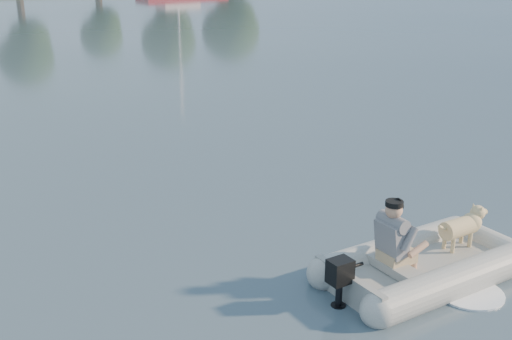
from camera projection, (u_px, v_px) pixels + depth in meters
water at (328, 268)px, 8.51m from camera, size 160.00×160.00×0.00m
dinghy at (431, 238)px, 8.20m from camera, size 4.35×3.10×1.24m
man at (393, 235)px, 7.87m from camera, size 0.69×0.61×0.96m
dog at (458, 231)px, 8.54m from camera, size 0.85×0.37×0.55m
outboard_motor at (339, 285)px, 7.54m from camera, size 0.39×0.29×0.70m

